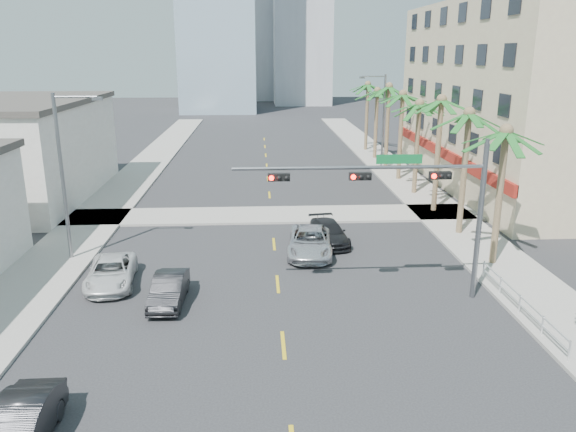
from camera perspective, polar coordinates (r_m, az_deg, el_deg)
The scene contains 24 objects.
ground at distance 19.04m, azimuth 0.12°, elevation -18.87°, with size 260.00×260.00×0.00m, color #262628.
sidewalk_right at distance 39.34m, azimuth 16.13°, elevation -0.43°, with size 4.00×120.00×0.15m, color gray.
sidewalk_left at distance 38.80m, azimuth -19.64°, elevation -0.98°, with size 4.00×120.00×0.15m, color gray.
sidewalk_cross at distance 39.10m, azimuth -1.70°, elevation 0.12°, with size 80.00×4.00×0.15m, color gray.
building_right at distance 51.08m, azimuth 23.96°, elevation 11.04°, with size 15.25×28.00×15.00m.
building_left_far at distance 47.92m, azimuth -26.08°, elevation 5.80°, with size 11.00×18.00×7.20m, color beige.
tower_far_center at distance 140.91m, azimuth -4.24°, elevation 20.34°, with size 16.00×16.00×42.00m, color #ADADB2.
traffic_signal_mast at distance 25.13m, azimuth 12.37°, elevation 2.32°, with size 11.12×0.54×7.20m.
palm_tree_0 at distance 30.49m, azimuth 21.29°, elevation 7.88°, with size 4.80×4.80×7.80m.
palm_tree_1 at distance 35.22m, azimuth 17.92°, elevation 9.76°, with size 4.80×4.80×8.16m.
palm_tree_2 at distance 40.07m, azimuth 15.34°, elevation 11.17°, with size 4.80×4.80×8.52m.
palm_tree_3 at distance 45.08m, azimuth 13.21°, elevation 10.94°, with size 4.80×4.80×7.80m.
palm_tree_4 at distance 50.05m, azimuth 11.58°, elevation 11.93°, with size 4.80×4.80×8.16m.
palm_tree_5 at distance 55.07m, azimuth 10.24°, elevation 12.73°, with size 4.80×4.80×8.52m.
palm_tree_6 at distance 60.18m, azimuth 9.07°, elevation 12.40°, with size 4.80×4.80×7.80m.
palm_tree_7 at distance 65.24m, azimuth 8.12°, elevation 13.04°, with size 4.80×4.80×8.16m.
streetlight_left at distance 31.78m, azimuth -21.68°, elevation 4.42°, with size 2.55×0.25×9.00m.
streetlight_right at distance 55.16m, azimuth 9.48°, elevation 9.93°, with size 2.55×0.25×9.00m.
guardrail at distance 26.37m, azimuth 22.51°, elevation -8.01°, with size 0.08×8.08×1.00m.
car_parked_mid at distance 18.69m, azimuth -25.69°, elevation -18.84°, with size 1.49×4.27×1.41m, color black.
car_parked_far at distance 28.81m, azimuth -17.53°, elevation -5.48°, with size 2.16×4.68×1.30m, color silver.
car_lane_left at distance 26.15m, azimuth -12.01°, elevation -7.31°, with size 1.38×3.96×1.31m, color black.
car_lane_center at distance 31.61m, azimuth 2.28°, elevation -2.61°, with size 2.43×5.26×1.46m, color silver.
car_lane_right at distance 33.51m, azimuth 4.16°, elevation -1.69°, with size 1.79×4.41×1.28m, color black.
Camera 1 is at (-0.89, -15.54, 10.97)m, focal length 35.00 mm.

